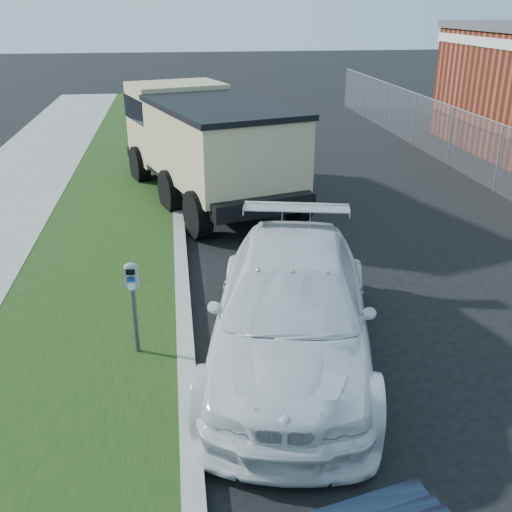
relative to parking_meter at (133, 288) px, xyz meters
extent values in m
plane|color=black|center=(3.28, 0.21, -1.13)|extent=(120.00, 120.00, 0.00)
cube|color=gray|center=(0.68, 2.21, -1.05)|extent=(0.25, 50.00, 0.15)
cube|color=#13330E|center=(-0.92, 2.21, -1.06)|extent=(3.00, 50.00, 0.13)
plane|color=slate|center=(9.28, 7.21, -0.23)|extent=(0.00, 30.00, 30.00)
cylinder|color=gray|center=(9.28, 7.21, 0.67)|extent=(0.04, 30.00, 0.04)
cylinder|color=gray|center=(9.28, 7.21, -0.23)|extent=(0.06, 0.06, 1.80)
cylinder|color=gray|center=(9.28, 10.21, -0.23)|extent=(0.06, 0.06, 1.80)
cylinder|color=gray|center=(9.28, 13.21, -0.23)|extent=(0.06, 0.06, 1.80)
cylinder|color=gray|center=(9.28, 16.21, -0.23)|extent=(0.06, 0.06, 1.80)
cylinder|color=gray|center=(9.28, 19.21, -0.23)|extent=(0.06, 0.06, 1.80)
cylinder|color=gray|center=(9.28, 22.21, -0.23)|extent=(0.06, 0.06, 1.80)
cylinder|color=#3F4247|center=(0.00, 0.00, -0.50)|extent=(0.07, 0.07, 1.00)
cube|color=slate|center=(0.00, 0.00, 0.17)|extent=(0.19, 0.14, 0.30)
ellipsoid|color=slate|center=(0.00, 0.00, 0.32)|extent=(0.20, 0.14, 0.11)
cube|color=black|center=(-0.01, -0.06, 0.27)|extent=(0.12, 0.02, 0.08)
cube|color=navy|center=(-0.01, -0.06, 0.16)|extent=(0.11, 0.02, 0.07)
cylinder|color=silver|center=(-0.01, -0.06, 0.05)|extent=(0.11, 0.02, 0.11)
cube|color=#3F4247|center=(-0.01, -0.06, 0.19)|extent=(0.04, 0.01, 0.05)
imported|color=white|center=(2.16, -0.21, -0.34)|extent=(3.31, 5.75, 1.57)
cube|color=black|center=(1.53, 7.47, -0.36)|extent=(4.26, 7.17, 0.37)
cube|color=tan|center=(0.80, 9.79, 0.52)|extent=(2.95, 2.57, 2.12)
cube|color=black|center=(0.80, 9.79, 0.94)|extent=(2.99, 2.60, 0.64)
cube|color=tan|center=(1.78, 6.66, 0.52)|extent=(3.76, 5.01, 1.70)
cube|color=black|center=(1.78, 6.66, 1.40)|extent=(3.89, 5.14, 0.13)
cube|color=black|center=(0.50, 10.75, -0.44)|extent=(2.48, 0.91, 0.32)
cylinder|color=black|center=(-0.33, 9.33, -0.60)|extent=(0.64, 1.11, 1.06)
cylinder|color=black|center=(1.99, 10.06, -0.60)|extent=(0.64, 1.11, 1.06)
cylinder|color=black|center=(0.52, 6.59, -0.60)|extent=(0.64, 1.11, 1.06)
cylinder|color=black|center=(2.85, 7.32, -0.60)|extent=(0.64, 1.11, 1.06)
cylinder|color=black|center=(1.09, 4.77, -0.60)|extent=(0.64, 1.11, 1.06)
cylinder|color=black|center=(3.42, 5.50, -0.60)|extent=(0.64, 1.11, 1.06)
camera|label=1|loc=(0.68, -7.56, 3.61)|focal=42.00mm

